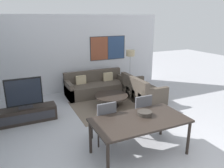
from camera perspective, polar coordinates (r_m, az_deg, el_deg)
The scene contains 12 objects.
wall_back at distance 8.26m, azimuth -8.72°, elevation 7.85°, with size 6.73×0.09×2.80m.
area_rug at distance 6.91m, azimuth -0.18°, elevation -5.89°, with size 2.32×1.89×0.01m.
tv_console at distance 6.31m, azimuth -21.38°, elevation -7.49°, with size 1.53×0.43×0.41m.
television at distance 6.10m, azimuth -21.98°, elevation -2.35°, with size 0.91×0.20×0.81m.
sofa_main at distance 7.97m, azimuth -4.23°, elevation -0.71°, with size 2.19×0.90×0.83m.
sofa_side at distance 7.46m, azimuth 7.61°, elevation -2.09°, with size 0.90×1.57×0.83m.
coffee_table at distance 6.80m, azimuth -0.18°, elevation -3.68°, with size 1.04×1.04×0.38m.
dining_table at distance 4.41m, azimuth 7.28°, elevation -9.95°, with size 1.90×0.99×0.77m.
dining_chair_left at distance 4.82m, azimuth -1.91°, elevation -9.45°, with size 0.46×0.46×0.99m.
dining_chair_centre at distance 5.24m, azimuth 7.43°, elevation -7.30°, with size 0.46×0.46×0.99m.
fruit_bowl at distance 4.56m, azimuth 8.54°, elevation -7.49°, with size 0.30×0.30×0.08m.
floor_lamp at distance 8.27m, azimuth 4.81°, elevation 7.16°, with size 0.33×0.33×1.53m.
Camera 1 is at (-2.25, -2.62, 2.69)m, focal length 35.00 mm.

